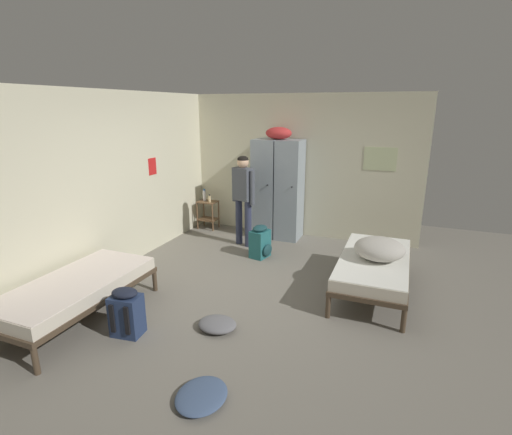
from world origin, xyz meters
TOP-DOWN VIEW (x-y plane):
  - ground_plane at (0.00, 0.00)m, footprint 8.07×8.07m
  - room_backdrop at (-1.16, 1.19)m, footprint 4.39×5.11m
  - locker_bank at (-0.35, 2.24)m, footprint 0.90×0.55m
  - shelf_unit at (-1.84, 2.21)m, footprint 0.38×0.30m
  - bed_right at (1.59, 0.55)m, footprint 0.90×1.90m
  - bed_left_front at (-1.59, -1.46)m, footprint 0.90×1.90m
  - bedding_heap at (1.64, 0.49)m, footprint 0.64×0.61m
  - person_traveler at (-0.77, 1.57)m, footprint 0.48×0.31m
  - water_bottle at (-1.92, 2.23)m, footprint 0.06×0.06m
  - lotion_bottle at (-1.77, 2.17)m, footprint 0.05×0.05m
  - backpack_navy at (-0.81, -1.52)m, footprint 0.35×0.36m
  - backpack_teal at (-0.27, 1.13)m, footprint 0.38×0.36m
  - clothes_pile_grey at (0.06, -1.08)m, footprint 0.44×0.37m
  - clothes_pile_denim at (0.43, -2.10)m, footprint 0.43×0.50m

SIDE VIEW (x-z plane):
  - ground_plane at x=0.00m, z-range 0.00..0.00m
  - clothes_pile_denim at x=0.43m, z-range 0.00..0.08m
  - clothes_pile_grey at x=0.06m, z-range 0.00..0.12m
  - backpack_navy at x=-0.81m, z-range -0.02..0.53m
  - backpack_teal at x=-0.27m, z-range -0.02..0.53m
  - shelf_unit at x=-1.84m, z-range 0.06..0.63m
  - bed_right at x=1.59m, z-range 0.14..0.63m
  - bed_left_front at x=-1.59m, z-range 0.14..0.63m
  - bedding_heap at x=1.64m, z-range 0.49..0.78m
  - lotion_bottle at x=-1.77m, z-range 0.56..0.72m
  - water_bottle at x=-1.92m, z-range 0.56..0.80m
  - locker_bank at x=-0.35m, z-range -0.07..2.00m
  - person_traveler at x=-0.77m, z-range 0.17..1.78m
  - room_backdrop at x=-1.16m, z-range 0.00..2.66m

